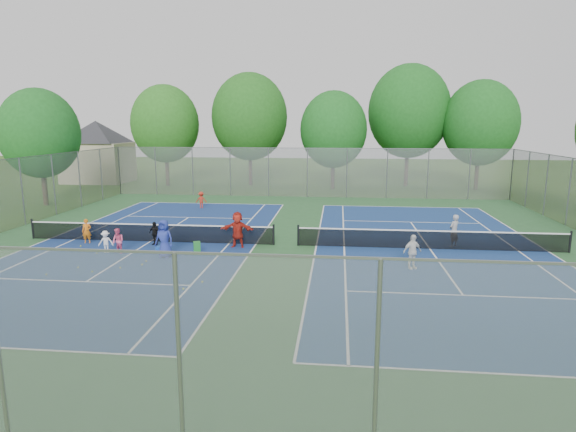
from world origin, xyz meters
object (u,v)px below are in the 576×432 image
object	(u,v)px
ball_hopper	(197,248)
net_right	(430,240)
net_left	(150,233)
instructor	(454,231)
ball_crate	(161,250)

from	to	relation	value
ball_hopper	net_right	bearing A→B (deg)	10.90
ball_hopper	net_left	bearing A→B (deg)	145.78
net_right	net_left	bearing A→B (deg)	180.00
net_left	instructor	distance (m)	15.23
net_left	ball_hopper	size ratio (longest dim) A/B	21.24
ball_crate	instructor	distance (m)	14.13
net_left	ball_crate	xyz separation A→B (m)	(1.35, -2.04, -0.29)
net_left	ball_crate	bearing A→B (deg)	-56.50
net_right	instructor	distance (m)	1.40
ball_hopper	instructor	xyz separation A→B (m)	(12.13, 2.69, 0.51)
net_right	instructor	xyz separation A→B (m)	(1.22, 0.59, 0.35)
net_left	ball_hopper	distance (m)	3.74
ball_hopper	instructor	world-z (taller)	instructor
net_right	ball_crate	bearing A→B (deg)	-170.83
net_right	instructor	bearing A→B (deg)	25.97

